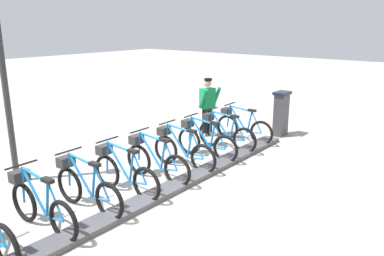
% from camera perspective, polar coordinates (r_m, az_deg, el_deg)
% --- Properties ---
extents(ground_plane, '(60.00, 60.00, 0.00)m').
position_cam_1_polar(ground_plane, '(7.26, -5.55, -10.40)').
color(ground_plane, '#9F9F9C').
extents(dock_rail_base, '(0.44, 9.33, 0.10)m').
position_cam_1_polar(dock_rail_base, '(7.24, -5.56, -10.04)').
color(dock_rail_base, '#47474C').
rests_on(dock_rail_base, ground).
extents(payment_kiosk, '(0.36, 0.52, 1.28)m').
position_cam_1_polar(payment_kiosk, '(11.22, 13.13, 2.20)').
color(payment_kiosk, '#38383D').
rests_on(payment_kiosk, ground).
extents(bike_docked_0, '(1.72, 0.54, 1.02)m').
position_cam_1_polar(bike_docked_0, '(10.52, 7.41, 0.27)').
color(bike_docked_0, black).
rests_on(bike_docked_0, ground).
extents(bike_docked_1, '(1.72, 0.54, 1.02)m').
position_cam_1_polar(bike_docked_1, '(9.82, 4.81, -0.74)').
color(bike_docked_1, black).
rests_on(bike_docked_1, ground).
extents(bike_docked_2, '(1.72, 0.54, 1.02)m').
position_cam_1_polar(bike_docked_2, '(9.15, 1.83, -1.90)').
color(bike_docked_2, black).
rests_on(bike_docked_2, ground).
extents(bike_docked_3, '(1.72, 0.54, 1.02)m').
position_cam_1_polar(bike_docked_3, '(8.52, -1.62, -3.24)').
color(bike_docked_3, black).
rests_on(bike_docked_3, ground).
extents(bike_docked_4, '(1.72, 0.54, 1.02)m').
position_cam_1_polar(bike_docked_4, '(7.92, -5.62, -4.77)').
color(bike_docked_4, black).
rests_on(bike_docked_4, ground).
extents(bike_docked_5, '(1.72, 0.54, 1.02)m').
position_cam_1_polar(bike_docked_5, '(7.38, -10.25, -6.50)').
color(bike_docked_5, black).
rests_on(bike_docked_5, ground).
extents(bike_docked_6, '(1.72, 0.54, 1.02)m').
position_cam_1_polar(bike_docked_6, '(6.90, -15.61, -8.44)').
color(bike_docked_6, black).
rests_on(bike_docked_6, ground).
extents(bike_docked_7, '(1.72, 0.54, 1.02)m').
position_cam_1_polar(bike_docked_7, '(6.50, -21.77, -10.56)').
color(bike_docked_7, black).
rests_on(bike_docked_7, ground).
extents(worker_near_rack, '(0.54, 0.67, 1.66)m').
position_cam_1_polar(worker_near_rack, '(10.86, 2.34, 3.47)').
color(worker_near_rack, white).
rests_on(worker_near_rack, ground).
extents(lamp_post, '(0.32, 0.32, 3.83)m').
position_cam_1_polar(lamp_post, '(8.20, -26.54, 9.39)').
color(lamp_post, '#2D2D33').
rests_on(lamp_post, ground).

